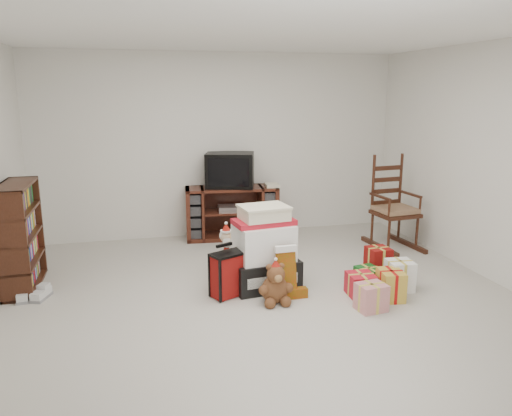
{
  "coord_description": "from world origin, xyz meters",
  "views": [
    {
      "loc": [
        -1.18,
        -4.29,
        1.98
      ],
      "look_at": [
        0.05,
        0.6,
        0.8
      ],
      "focal_mm": 35.0,
      "sensor_mm": 36.0,
      "label": 1
    }
  ],
  "objects_px": {
    "rocking_chair": "(393,214)",
    "santa_figurine": "(264,247)",
    "tv_stand": "(232,212)",
    "red_suitcase": "(229,274)",
    "sneaker_pair": "(32,295)",
    "mrs_claus_figurine": "(227,255)",
    "crt_television": "(230,170)",
    "gift_pile": "(264,253)",
    "teddy_bear": "(275,286)",
    "gift_cluster": "(378,280)",
    "bookshelf": "(21,238)"
  },
  "relations": [
    {
      "from": "gift_pile",
      "to": "gift_cluster",
      "type": "relative_size",
      "value": 0.81
    },
    {
      "from": "bookshelf",
      "to": "teddy_bear",
      "type": "height_order",
      "value": "bookshelf"
    },
    {
      "from": "santa_figurine",
      "to": "gift_pile",
      "type": "bearing_deg",
      "value": -104.89
    },
    {
      "from": "gift_cluster",
      "to": "crt_television",
      "type": "distance_m",
      "value": 2.63
    },
    {
      "from": "tv_stand",
      "to": "bookshelf",
      "type": "height_order",
      "value": "bookshelf"
    },
    {
      "from": "teddy_bear",
      "to": "santa_figurine",
      "type": "distance_m",
      "value": 1.11
    },
    {
      "from": "crt_television",
      "to": "gift_cluster",
      "type": "bearing_deg",
      "value": -48.71
    },
    {
      "from": "rocking_chair",
      "to": "crt_television",
      "type": "height_order",
      "value": "rocking_chair"
    },
    {
      "from": "santa_figurine",
      "to": "sneaker_pair",
      "type": "bearing_deg",
      "value": -169.68
    },
    {
      "from": "teddy_bear",
      "to": "mrs_claus_figurine",
      "type": "distance_m",
      "value": 0.9
    },
    {
      "from": "bookshelf",
      "to": "mrs_claus_figurine",
      "type": "distance_m",
      "value": 2.12
    },
    {
      "from": "rocking_chair",
      "to": "gift_pile",
      "type": "height_order",
      "value": "rocking_chair"
    },
    {
      "from": "tv_stand",
      "to": "sneaker_pair",
      "type": "bearing_deg",
      "value": -139.62
    },
    {
      "from": "tv_stand",
      "to": "teddy_bear",
      "type": "height_order",
      "value": "tv_stand"
    },
    {
      "from": "tv_stand",
      "to": "rocking_chair",
      "type": "distance_m",
      "value": 2.14
    },
    {
      "from": "rocking_chair",
      "to": "bookshelf",
      "type": "bearing_deg",
      "value": 178.95
    },
    {
      "from": "gift_pile",
      "to": "gift_cluster",
      "type": "xyz_separation_m",
      "value": [
        1.09,
        -0.42,
        -0.24
      ]
    },
    {
      "from": "tv_stand",
      "to": "red_suitcase",
      "type": "distance_m",
      "value": 2.04
    },
    {
      "from": "santa_figurine",
      "to": "gift_cluster",
      "type": "bearing_deg",
      "value": -50.43
    },
    {
      "from": "gift_cluster",
      "to": "rocking_chair",
      "type": "bearing_deg",
      "value": 56.72
    },
    {
      "from": "rocking_chair",
      "to": "red_suitcase",
      "type": "height_order",
      "value": "rocking_chair"
    },
    {
      "from": "gift_cluster",
      "to": "bookshelf",
      "type": "bearing_deg",
      "value": 163.67
    },
    {
      "from": "mrs_claus_figurine",
      "to": "crt_television",
      "type": "distance_m",
      "value": 1.63
    },
    {
      "from": "tv_stand",
      "to": "red_suitcase",
      "type": "relative_size",
      "value": 2.44
    },
    {
      "from": "gift_pile",
      "to": "tv_stand",
      "type": "bearing_deg",
      "value": 81.45
    },
    {
      "from": "bookshelf",
      "to": "mrs_claus_figurine",
      "type": "xyz_separation_m",
      "value": [
        2.09,
        -0.18,
        -0.3
      ]
    },
    {
      "from": "tv_stand",
      "to": "gift_pile",
      "type": "bearing_deg",
      "value": -85.51
    },
    {
      "from": "gift_pile",
      "to": "teddy_bear",
      "type": "height_order",
      "value": "gift_pile"
    },
    {
      "from": "bookshelf",
      "to": "gift_cluster",
      "type": "relative_size",
      "value": 1.04
    },
    {
      "from": "teddy_bear",
      "to": "tv_stand",
      "type": "bearing_deg",
      "value": 89.13
    },
    {
      "from": "gift_pile",
      "to": "crt_television",
      "type": "distance_m",
      "value": 1.94
    },
    {
      "from": "red_suitcase",
      "to": "santa_figurine",
      "type": "bearing_deg",
      "value": 30.65
    },
    {
      "from": "red_suitcase",
      "to": "bookshelf",
      "type": "bearing_deg",
      "value": 134.44
    },
    {
      "from": "santa_figurine",
      "to": "crt_television",
      "type": "bearing_deg",
      "value": 97.8
    },
    {
      "from": "teddy_bear",
      "to": "gift_cluster",
      "type": "distance_m",
      "value": 1.09
    },
    {
      "from": "red_suitcase",
      "to": "mrs_claus_figurine",
      "type": "xyz_separation_m",
      "value": [
        0.08,
        0.58,
        -0.0
      ]
    },
    {
      "from": "rocking_chair",
      "to": "santa_figurine",
      "type": "bearing_deg",
      "value": -176.83
    },
    {
      "from": "mrs_claus_figurine",
      "to": "crt_television",
      "type": "bearing_deg",
      "value": 76.99
    },
    {
      "from": "sneaker_pair",
      "to": "gift_cluster",
      "type": "relative_size",
      "value": 0.31
    },
    {
      "from": "gift_pile",
      "to": "teddy_bear",
      "type": "bearing_deg",
      "value": -97.33
    },
    {
      "from": "gift_pile",
      "to": "red_suitcase",
      "type": "height_order",
      "value": "gift_pile"
    },
    {
      "from": "tv_stand",
      "to": "red_suitcase",
      "type": "bearing_deg",
      "value": -96.5
    },
    {
      "from": "bookshelf",
      "to": "red_suitcase",
      "type": "xyz_separation_m",
      "value": [
        2.01,
        -0.76,
        -0.3
      ]
    },
    {
      "from": "sneaker_pair",
      "to": "santa_figurine",
      "type": "bearing_deg",
      "value": 15.2
    },
    {
      "from": "bookshelf",
      "to": "santa_figurine",
      "type": "xyz_separation_m",
      "value": [
        2.58,
        0.07,
        -0.31
      ]
    },
    {
      "from": "mrs_claus_figurine",
      "to": "crt_television",
      "type": "relative_size",
      "value": 0.81
    },
    {
      "from": "tv_stand",
      "to": "rocking_chair",
      "type": "height_order",
      "value": "rocking_chair"
    },
    {
      "from": "tv_stand",
      "to": "crt_television",
      "type": "relative_size",
      "value": 1.76
    },
    {
      "from": "mrs_claus_figurine",
      "to": "teddy_bear",
      "type": "bearing_deg",
      "value": -69.81
    },
    {
      "from": "gift_cluster",
      "to": "crt_television",
      "type": "xyz_separation_m",
      "value": [
        -1.07,
        2.27,
        0.82
      ]
    }
  ]
}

